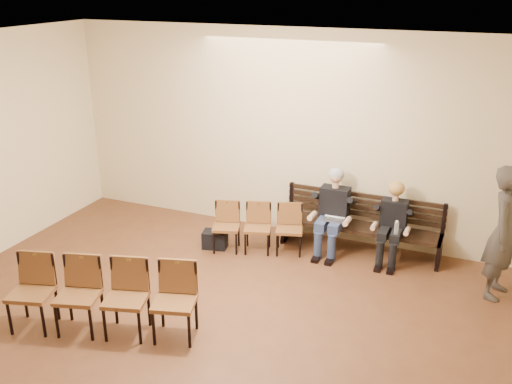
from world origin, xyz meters
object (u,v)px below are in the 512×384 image
at_px(seated_woman, 392,226).
at_px(bag, 215,239).
at_px(water_bottle, 396,235).
at_px(laptop, 333,221).
at_px(chair_row_front, 258,228).
at_px(bench, 359,238).
at_px(seated_man, 333,211).
at_px(chair_row_back, 102,298).
at_px(passerby, 506,223).

relative_size(seated_woman, bag, 2.99).
bearing_deg(water_bottle, laptop, 173.86).
xyz_separation_m(bag, chair_row_front, (0.70, 0.15, 0.26)).
height_order(laptop, bag, laptop).
bearing_deg(bench, bag, -160.27).
bearing_deg(seated_man, chair_row_back, -120.93).
bearing_deg(seated_man, seated_woman, 0.00).
height_order(bag, chair_row_front, chair_row_front).
bearing_deg(seated_woman, seated_man, 180.00).
bearing_deg(seated_man, chair_row_front, -154.25).
xyz_separation_m(bag, chair_row_back, (-0.22, -2.69, 0.34)).
xyz_separation_m(bag, passerby, (4.34, 0.20, 0.96)).
bearing_deg(chair_row_front, seated_man, 8.45).
bearing_deg(bag, chair_row_back, -94.71).
xyz_separation_m(laptop, bag, (-1.85, -0.54, -0.42)).
bearing_deg(seated_woman, chair_row_back, -131.45).
bearing_deg(chair_row_front, water_bottle, -10.01).
relative_size(seated_man, seated_woman, 1.18).
bearing_deg(chair_row_front, laptop, 1.28).
distance_m(seated_woman, water_bottle, 0.28).
relative_size(seated_man, bag, 3.51).
height_order(laptop, water_bottle, laptop).
bearing_deg(passerby, bench, 87.59).
xyz_separation_m(laptop, water_bottle, (1.01, -0.11, -0.01)).
bearing_deg(laptop, chair_row_back, -131.29).
bearing_deg(chair_row_back, bag, 69.31).
distance_m(bench, laptop, 0.58).
height_order(bench, chair_row_back, chair_row_back).
bearing_deg(chair_row_back, chair_row_front, 56.03).
relative_size(bag, chair_row_front, 0.27).
relative_size(passerby, chair_row_front, 1.52).
height_order(seated_woman, water_bottle, seated_woman).
distance_m(passerby, chair_row_back, 5.44).
bearing_deg(bench, chair_row_front, -157.08).
relative_size(laptop, bag, 0.82).
height_order(seated_man, bag, seated_man).
bearing_deg(bag, chair_row_front, 12.32).
relative_size(laptop, chair_row_front, 0.22).
bearing_deg(seated_woman, bench, 167.01).
height_order(bag, chair_row_back, chair_row_back).
xyz_separation_m(water_bottle, passerby, (1.48, -0.23, 0.54)).
xyz_separation_m(water_bottle, bag, (-2.86, -0.43, -0.42)).
height_order(bench, laptop, laptop).
bearing_deg(chair_row_back, laptop, 41.37).
xyz_separation_m(seated_man, chair_row_front, (-1.10, -0.53, -0.29)).
relative_size(seated_woman, passerby, 0.53).
relative_size(chair_row_front, chair_row_back, 0.61).
relative_size(bench, laptop, 8.03).
xyz_separation_m(seated_woman, water_bottle, (0.10, -0.25, -0.02)).
height_order(seated_man, chair_row_back, seated_man).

